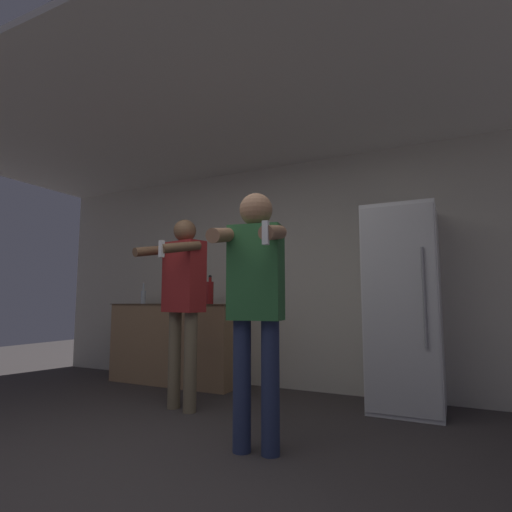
{
  "coord_description": "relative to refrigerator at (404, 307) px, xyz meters",
  "views": [
    {
      "loc": [
        1.6,
        -1.57,
        0.97
      ],
      "look_at": [
        0.43,
        0.82,
        1.27
      ],
      "focal_mm": 28.0,
      "sensor_mm": 36.0,
      "label": 1
    }
  ],
  "objects": [
    {
      "name": "ceiling_slab",
      "position": [
        -1.19,
        -0.98,
        1.67
      ],
      "size": [
        7.0,
        3.17,
        0.05
      ],
      "color": "silver",
      "rests_on": "wall_back"
    },
    {
      "name": "person_woman_foreground",
      "position": [
        -0.76,
        -1.5,
        0.12
      ],
      "size": [
        0.48,
        0.51,
        1.7
      ],
      "color": "navy",
      "rests_on": "ground_plane"
    },
    {
      "name": "person_man_side",
      "position": [
        -1.81,
        -0.89,
        0.15
      ],
      "size": [
        0.54,
        0.6,
        1.72
      ],
      "color": "#75664C",
      "rests_on": "ground_plane"
    },
    {
      "name": "refrigerator",
      "position": [
        0.0,
        0.0,
        0.0
      ],
      "size": [
        0.62,
        0.72,
        1.81
      ],
      "color": "white",
      "rests_on": "ground_plane"
    },
    {
      "name": "bottle_short_whiskey",
      "position": [
        -2.08,
        -0.01,
        0.16
      ],
      "size": [
        0.08,
        0.08,
        0.33
      ],
      "color": "maroon",
      "rests_on": "counter"
    },
    {
      "name": "bottle_clear_vodka",
      "position": [
        -2.52,
        -0.01,
        0.15
      ],
      "size": [
        0.08,
        0.08,
        0.33
      ],
      "color": "#194723",
      "rests_on": "counter"
    },
    {
      "name": "wall_back",
      "position": [
        -1.19,
        0.38,
        0.37
      ],
      "size": [
        7.0,
        0.06,
        2.55
      ],
      "color": "beige",
      "rests_on": "ground_plane"
    },
    {
      "name": "counter",
      "position": [
        -2.58,
        0.07,
        -0.44
      ],
      "size": [
        1.65,
        0.59,
        0.93
      ],
      "color": "#997551",
      "rests_on": "ground_plane"
    },
    {
      "name": "ground_plane",
      "position": [
        -1.19,
        -2.3,
        -0.91
      ],
      "size": [
        14.0,
        14.0,
        0.0
      ],
      "primitive_type": "plane",
      "color": "#383333"
    },
    {
      "name": "bottle_green_wine",
      "position": [
        -3.07,
        -0.01,
        0.12
      ],
      "size": [
        0.06,
        0.06,
        0.26
      ],
      "color": "silver",
      "rests_on": "counter"
    }
  ]
}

